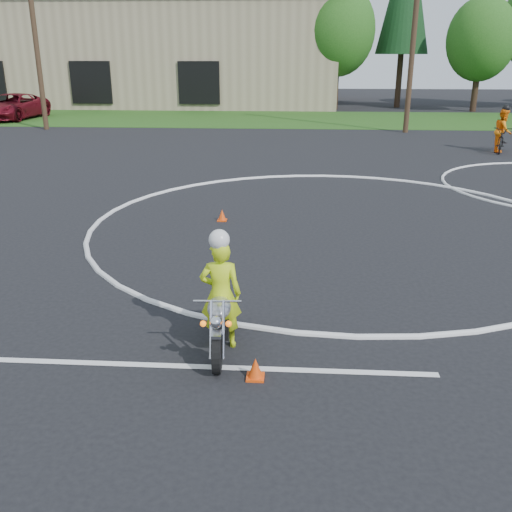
# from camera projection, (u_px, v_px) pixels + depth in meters

# --- Properties ---
(ground) EXTENTS (120.00, 120.00, 0.00)m
(ground) POSITION_uv_depth(u_px,v_px,m) (342.00, 268.00, 11.52)
(ground) COLOR black
(ground) RESTS_ON ground
(grass_strip) EXTENTS (120.00, 10.00, 0.02)m
(grass_strip) POSITION_uv_depth(u_px,v_px,m) (310.00, 119.00, 36.88)
(grass_strip) COLOR #1E4714
(grass_strip) RESTS_ON ground
(course_markings) EXTENTS (19.05, 19.05, 0.12)m
(course_markings) POSITION_uv_depth(u_px,v_px,m) (410.00, 213.00, 15.47)
(course_markings) COLOR silver
(course_markings) RESTS_ON ground
(primary_motorcycle) EXTENTS (0.65, 1.86, 0.98)m
(primary_motorcycle) POSITION_uv_depth(u_px,v_px,m) (220.00, 320.00, 8.22)
(primary_motorcycle) COLOR black
(primary_motorcycle) RESTS_ON ground
(rider_primary_grp) EXTENTS (0.62, 0.42, 1.82)m
(rider_primary_grp) POSITION_uv_depth(u_px,v_px,m) (221.00, 291.00, 8.21)
(rider_primary_grp) COLOR #BEDD17
(rider_primary_grp) RESTS_ON ground
(rider_second_grp) EXTENTS (1.40, 2.22, 2.02)m
(rider_second_grp) POSITION_uv_depth(u_px,v_px,m) (502.00, 135.00, 24.65)
(rider_second_grp) COLOR black
(rider_second_grp) RESTS_ON ground
(pickup_grp) EXTENTS (3.06, 5.93, 1.60)m
(pickup_grp) POSITION_uv_depth(u_px,v_px,m) (13.00, 107.00, 36.69)
(pickup_grp) COLOR maroon
(pickup_grp) RESTS_ON ground
(warehouse) EXTENTS (41.00, 17.00, 8.30)m
(warehouse) POSITION_uv_depth(u_px,v_px,m) (98.00, 51.00, 48.79)
(warehouse) COLOR tan
(warehouse) RESTS_ON ground
(utility_poles) EXTENTS (41.60, 1.12, 10.00)m
(utility_poles) POSITION_uv_depth(u_px,v_px,m) (414.00, 30.00, 29.18)
(utility_poles) COLOR #473321
(utility_poles) RESTS_ON ground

